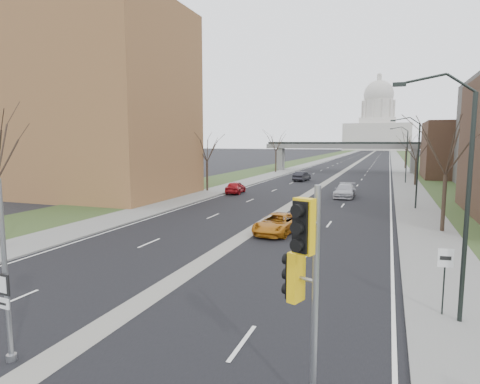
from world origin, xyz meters
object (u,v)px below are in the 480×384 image
Objects in this scene: car_left_near at (236,187)px; car_right_mid at (345,191)px; signal_pole_right at (303,268)px; car_right_near at (278,223)px; speed_limit_sign at (445,269)px; car_left_far at (302,176)px.

car_right_mid is (13.35, 0.97, 0.02)m from car_left_near.
car_right_near is (-5.46, 18.35, -2.91)m from signal_pole_right.
car_right_near is at bearing 122.38° from speed_limit_sign.
car_right_near is at bearing 128.32° from signal_pole_right.
car_right_mid is (-2.91, 39.08, -2.82)m from signal_pole_right.
car_left_near is 0.83× the size of car_right_mid.
car_left_near is (-16.26, 38.11, -2.84)m from signal_pole_right.
speed_limit_sign is at bearing 114.28° from car_left_far.
car_right_mid is (2.56, 20.73, 0.08)m from car_right_near.
car_left_far reaches higher than car_left_near.
car_left_near is 19.38m from car_left_far.
signal_pole_right is 58.19m from car_left_far.
car_left_far is at bearing 106.15° from car_right_near.
speed_limit_sign is at bearing -43.46° from car_right_near.
speed_limit_sign is 0.49× the size of car_right_near.
signal_pole_right is 1.15× the size of car_left_far.
speed_limit_sign is at bearing 116.79° from car_left_near.
car_right_near is at bearing -96.60° from car_right_mid.
speed_limit_sign reaches higher than car_left_near.
car_right_mid is at bearing 89.98° from car_right_near.
car_left_near is 22.51m from car_right_near.
car_left_far is (4.59, 18.83, 0.02)m from car_left_near.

